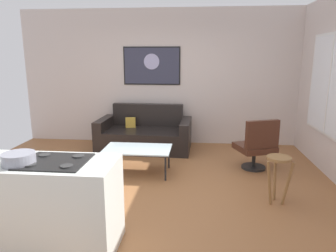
{
  "coord_description": "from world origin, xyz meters",
  "views": [
    {
      "loc": [
        0.56,
        -4.13,
        1.84
      ],
      "look_at": [
        0.07,
        0.9,
        0.7
      ],
      "focal_mm": 33.14,
      "sensor_mm": 36.0,
      "label": 1
    }
  ],
  "objects_px": {
    "coffee_table": "(137,150)",
    "bar_stool": "(278,168)",
    "mixing_bowl": "(19,159)",
    "wall_painting": "(152,66)",
    "couch": "(145,135)",
    "armchair": "(257,146)"
  },
  "relations": [
    {
      "from": "coffee_table",
      "to": "bar_stool",
      "type": "relative_size",
      "value": 1.71
    },
    {
      "from": "coffee_table",
      "to": "mixing_bowl",
      "type": "xyz_separation_m",
      "value": [
        -0.66,
        -2.13,
        0.55
      ]
    },
    {
      "from": "bar_stool",
      "to": "mixing_bowl",
      "type": "distance_m",
      "value": 2.95
    },
    {
      "from": "bar_stool",
      "to": "wall_painting",
      "type": "distance_m",
      "value": 3.58
    },
    {
      "from": "coffee_table",
      "to": "couch",
      "type": "bearing_deg",
      "value": 94.72
    },
    {
      "from": "couch",
      "to": "wall_painting",
      "type": "distance_m",
      "value": 1.46
    },
    {
      "from": "coffee_table",
      "to": "armchair",
      "type": "distance_m",
      "value": 1.94
    },
    {
      "from": "coffee_table",
      "to": "wall_painting",
      "type": "xyz_separation_m",
      "value": [
        -0.03,
        1.86,
        1.26
      ]
    },
    {
      "from": "wall_painting",
      "to": "mixing_bowl",
      "type": "bearing_deg",
      "value": -98.94
    },
    {
      "from": "armchair",
      "to": "bar_stool",
      "type": "xyz_separation_m",
      "value": [
        0.05,
        -1.19,
        0.05
      ]
    },
    {
      "from": "couch",
      "to": "wall_painting",
      "type": "relative_size",
      "value": 1.56
    },
    {
      "from": "bar_stool",
      "to": "wall_painting",
      "type": "height_order",
      "value": "wall_painting"
    },
    {
      "from": "armchair",
      "to": "bar_stool",
      "type": "height_order",
      "value": "armchair"
    },
    {
      "from": "couch",
      "to": "mixing_bowl",
      "type": "xyz_separation_m",
      "value": [
        -0.55,
        -3.46,
        0.65
      ]
    },
    {
      "from": "couch",
      "to": "mixing_bowl",
      "type": "relative_size",
      "value": 6.31
    },
    {
      "from": "coffee_table",
      "to": "bar_stool",
      "type": "xyz_separation_m",
      "value": [
        1.96,
        -0.86,
        0.09
      ]
    },
    {
      "from": "armchair",
      "to": "mixing_bowl",
      "type": "bearing_deg",
      "value": -136.45
    },
    {
      "from": "coffee_table",
      "to": "mixing_bowl",
      "type": "bearing_deg",
      "value": -107.27
    },
    {
      "from": "armchair",
      "to": "wall_painting",
      "type": "xyz_separation_m",
      "value": [
        -1.95,
        1.54,
        1.23
      ]
    },
    {
      "from": "couch",
      "to": "coffee_table",
      "type": "relative_size",
      "value": 1.75
    },
    {
      "from": "coffee_table",
      "to": "wall_painting",
      "type": "height_order",
      "value": "wall_painting"
    },
    {
      "from": "couch",
      "to": "mixing_bowl",
      "type": "bearing_deg",
      "value": -99.06
    }
  ]
}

